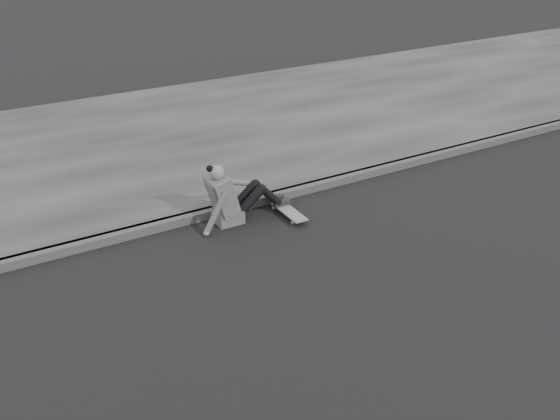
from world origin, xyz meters
The scene contains 5 objects.
ground centered at (0.00, 0.00, 0.00)m, with size 80.00×80.00×0.00m, color black.
curb centered at (0.00, 2.58, 0.06)m, with size 24.00×0.16×0.12m, color #444444.
sidewalk centered at (0.00, 5.60, 0.06)m, with size 24.00×6.00×0.12m, color #393939.
skateboard centered at (-2.13, 2.07, 0.07)m, with size 0.20×0.78×0.09m.
seated_woman centered at (-2.86, 2.32, 0.36)m, with size 1.38×0.46×0.88m.
Camera 1 is at (-6.09, -4.53, 4.04)m, focal length 40.00 mm.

